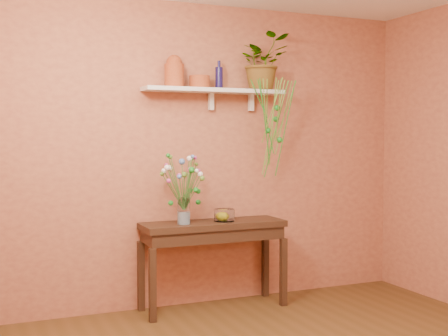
# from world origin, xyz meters

# --- Properties ---
(room) EXTENTS (4.04, 4.04, 2.70)m
(room) POSITION_xyz_m (0.00, 0.00, 1.35)
(room) COLOR #513418
(room) RESTS_ON ground
(sideboard) EXTENTS (1.27, 0.41, 0.77)m
(sideboard) POSITION_xyz_m (-0.01, 1.78, 0.66)
(sideboard) COLOR #382118
(sideboard) RESTS_ON ground
(wall_shelf) EXTENTS (1.30, 0.24, 0.19)m
(wall_shelf) POSITION_xyz_m (0.06, 1.87, 1.92)
(wall_shelf) COLOR white
(wall_shelf) RESTS_ON room
(terracotta_jug) EXTENTS (0.19, 0.19, 0.28)m
(terracotta_jug) POSITION_xyz_m (-0.32, 1.89, 2.07)
(terracotta_jug) COLOR #9D5128
(terracotta_jug) RESTS_ON wall_shelf
(terracotta_pot) EXTENTS (0.22, 0.22, 0.11)m
(terracotta_pot) POSITION_xyz_m (-0.09, 1.88, 1.99)
(terracotta_pot) COLOR #9D5128
(terracotta_pot) RESTS_ON wall_shelf
(blue_bottle) EXTENTS (0.07, 0.07, 0.25)m
(blue_bottle) POSITION_xyz_m (0.10, 1.89, 2.04)
(blue_bottle) COLOR #151041
(blue_bottle) RESTS_ON wall_shelf
(spider_plant) EXTENTS (0.46, 0.40, 0.50)m
(spider_plant) POSITION_xyz_m (0.51, 1.85, 2.19)
(spider_plant) COLOR #1C781F
(spider_plant) RESTS_ON wall_shelf
(plant_fronds) EXTENTS (0.47, 0.38, 0.88)m
(plant_fronds) POSITION_xyz_m (0.56, 1.71, 1.65)
(plant_fronds) COLOR #1C781F
(plant_fronds) RESTS_ON wall_shelf
(glass_vase) EXTENTS (0.11, 0.11, 0.23)m
(glass_vase) POSITION_xyz_m (-0.30, 1.73, 0.86)
(glass_vase) COLOR white
(glass_vase) RESTS_ON sideboard
(bouquet) EXTENTS (0.37, 0.43, 0.48)m
(bouquet) POSITION_xyz_m (-0.29, 1.73, 1.18)
(bouquet) COLOR #386B28
(bouquet) RESTS_ON glass_vase
(glass_bowl) EXTENTS (0.18, 0.18, 0.11)m
(glass_bowl) POSITION_xyz_m (0.09, 1.76, 0.82)
(glass_bowl) COLOR white
(glass_bowl) RESTS_ON sideboard
(lemon) EXTENTS (0.08, 0.08, 0.08)m
(lemon) POSITION_xyz_m (0.08, 1.76, 0.81)
(lemon) COLOR #FEF119
(lemon) RESTS_ON glass_bowl
(carton) EXTENTS (0.06, 0.05, 0.11)m
(carton) POSITION_xyz_m (-0.28, 1.72, 0.82)
(carton) COLOR teal
(carton) RESTS_ON sideboard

